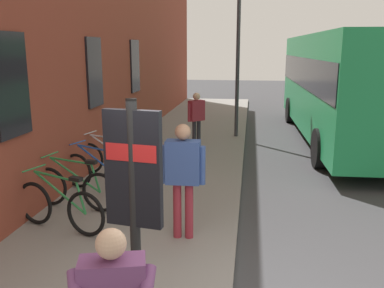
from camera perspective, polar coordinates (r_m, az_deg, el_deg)
The scene contains 12 objects.
ground at distance 10.50m, azimuth 12.30°, elevation -3.81°, with size 60.00×60.00×0.00m, color #38383A.
sidewalk_pavement at distance 12.53m, azimuth -0.98°, elevation -0.53°, with size 24.00×3.50×0.12m, color gray.
station_facade at distance 13.65m, azimuth -9.27°, elevation 16.64°, with size 22.00×0.65×7.80m.
bicycle_under_window at distance 7.05m, azimuth -17.42°, elevation -8.09°, with size 0.68×1.70×0.97m.
bicycle_far_end at distance 7.89m, azimuth -15.53°, elevation -5.71°, with size 0.52×1.75×0.97m.
bicycle_end_of_row at distance 8.71m, azimuth -12.55°, elevation -3.78°, with size 0.68×1.70×0.97m.
bicycle_mid_rack at distance 9.71m, azimuth -11.04°, elevation -1.99°, with size 0.57×1.74×0.97m.
transit_info_sign at distance 3.96m, azimuth -7.87°, elevation -5.50°, with size 0.17×0.56×2.40m.
city_bus at distance 14.34m, azimuth 19.60°, elevation 7.96°, with size 10.56×2.83×3.35m.
pedestrian_near_bus at distance 12.23m, azimuth 0.61°, elevation 4.06°, with size 0.48×0.49×1.59m.
pedestrian_crossing_street at distance 6.26m, azimuth -1.22°, elevation -3.47°, with size 0.26×0.67×1.76m.
street_lamp at distance 13.71m, azimuth 6.25°, elevation 13.54°, with size 0.28×0.28×5.08m.
Camera 1 is at (-4.04, -0.15, 2.95)m, focal length 39.52 mm.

